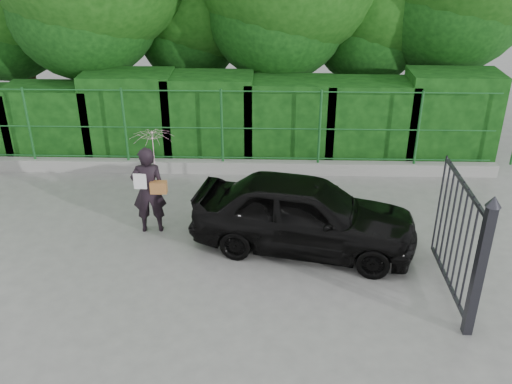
{
  "coord_description": "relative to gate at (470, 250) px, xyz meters",
  "views": [
    {
      "loc": [
        1.57,
        -8.12,
        5.89
      ],
      "look_at": [
        1.3,
        1.3,
        1.1
      ],
      "focal_mm": 40.0,
      "sensor_mm": 36.0,
      "label": 1
    }
  ],
  "objects": [
    {
      "name": "fence",
      "position": [
        -4.38,
        5.22,
        0.01
      ],
      "size": [
        14.13,
        0.06,
        1.8
      ],
      "color": "#1B5A24",
      "rests_on": "kerb"
    },
    {
      "name": "woman",
      "position": [
        -5.33,
        2.48,
        0.14
      ],
      "size": [
        0.92,
        0.85,
        2.11
      ],
      "color": "black",
      "rests_on": "ground"
    },
    {
      "name": "ground",
      "position": [
        -4.6,
        0.72,
        -1.19
      ],
      "size": [
        80.0,
        80.0,
        0.0
      ],
      "primitive_type": "plane",
      "color": "gray"
    },
    {
      "name": "car",
      "position": [
        -2.4,
        1.93,
        -0.48
      ],
      "size": [
        4.44,
        2.53,
        1.42
      ],
      "primitive_type": "imported",
      "rotation": [
        0.0,
        0.0,
        1.36
      ],
      "color": "black",
      "rests_on": "ground"
    },
    {
      "name": "kerb",
      "position": [
        -4.6,
        5.22,
        -1.04
      ],
      "size": [
        14.0,
        0.25,
        0.3
      ],
      "primitive_type": "cube",
      "color": "#9E9E99",
      "rests_on": "ground"
    },
    {
      "name": "hedge",
      "position": [
        -4.35,
        6.22,
        -0.16
      ],
      "size": [
        14.2,
        1.2,
        2.27
      ],
      "color": "black",
      "rests_on": "ground"
    },
    {
      "name": "gate",
      "position": [
        0.0,
        0.0,
        0.0
      ],
      "size": [
        0.22,
        2.33,
        2.36
      ],
      "color": "#26262C",
      "rests_on": "ground"
    }
  ]
}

